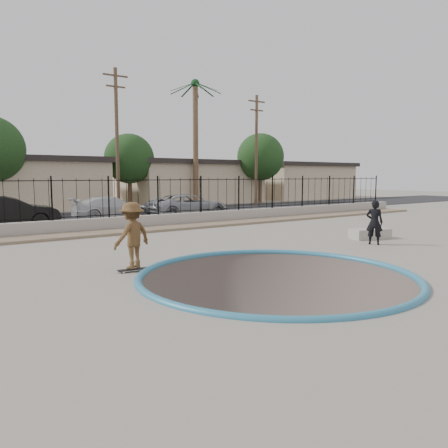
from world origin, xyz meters
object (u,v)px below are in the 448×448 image
(videographer, at_px, (374,222))
(car_c, at_px, (112,208))
(concrete_ledge, at_px, (370,234))
(skateboard, at_px, (133,269))
(car_b, at_px, (9,212))
(car_d, at_px, (188,206))
(skater, at_px, (132,239))

(videographer, relative_size, car_c, 0.37)
(concrete_ledge, bearing_deg, skateboard, -179.55)
(concrete_ledge, xyz_separation_m, car_b, (-11.11, 12.10, 0.58))
(car_d, bearing_deg, concrete_ledge, -174.76)
(videographer, relative_size, concrete_ledge, 1.02)
(skater, relative_size, car_d, 0.35)
(skater, bearing_deg, car_c, -126.88)
(concrete_ledge, relative_size, car_d, 0.32)
(skateboard, relative_size, car_c, 0.19)
(skater, relative_size, concrete_ledge, 1.09)
(concrete_ledge, xyz_separation_m, car_d, (-1.41, 11.72, 0.53))
(skater, height_order, car_c, skater)
(skateboard, distance_m, videographer, 9.14)
(concrete_ledge, distance_m, car_c, 14.44)
(concrete_ledge, distance_m, car_d, 11.82)
(skater, xyz_separation_m, car_c, (4.66, 13.40, -0.19))
(videographer, distance_m, car_c, 14.97)
(videographer, bearing_deg, skateboard, 54.38)
(videographer, xyz_separation_m, car_d, (-0.27, 12.71, -0.09))
(car_b, height_order, car_d, car_b)
(skater, bearing_deg, skateboard, 8.86)
(car_b, bearing_deg, concrete_ledge, -131.55)
(car_d, bearing_deg, skateboard, 141.67)
(videographer, relative_size, car_d, 0.33)
(car_c, bearing_deg, car_d, -108.88)
(skater, height_order, videographer, skater)
(car_b, relative_size, car_d, 0.91)
(videographer, bearing_deg, concrete_ledge, -78.96)
(skater, distance_m, concrete_ledge, 10.23)
(videographer, bearing_deg, skater, 54.38)
(skater, distance_m, car_b, 12.21)
(skateboard, distance_m, car_c, 14.20)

